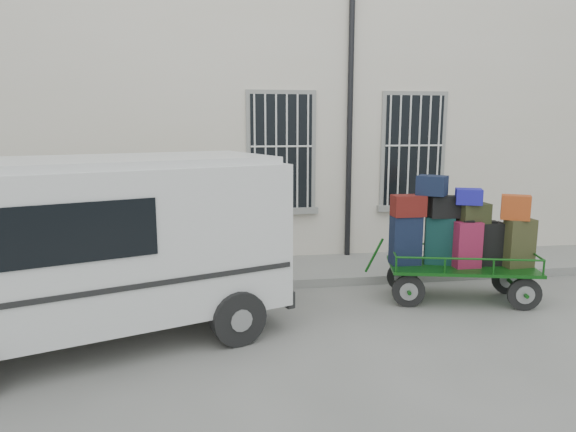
# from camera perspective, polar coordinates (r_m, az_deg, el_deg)

# --- Properties ---
(ground) EXTENTS (80.00, 80.00, 0.00)m
(ground) POSITION_cam_1_polar(r_m,az_deg,el_deg) (7.72, 5.41, -11.00)
(ground) COLOR #63635F
(ground) RESTS_ON ground
(building) EXTENTS (24.00, 5.15, 6.00)m
(building) POSITION_cam_1_polar(r_m,az_deg,el_deg) (12.61, -0.55, 11.14)
(building) COLOR beige
(building) RESTS_ON ground
(sidewalk) EXTENTS (24.00, 1.70, 0.15)m
(sidewalk) POSITION_cam_1_polar(r_m,az_deg,el_deg) (9.74, 2.26, -5.99)
(sidewalk) COLOR gray
(sidewalk) RESTS_ON ground
(luggage_cart) EXTENTS (2.68, 1.52, 2.00)m
(luggage_cart) POSITION_cam_1_polar(r_m,az_deg,el_deg) (8.51, 18.44, -2.54)
(luggage_cart) COLOR black
(luggage_cart) RESTS_ON ground
(van) EXTENTS (5.07, 3.43, 2.37)m
(van) POSITION_cam_1_polar(r_m,az_deg,el_deg) (6.91, -20.63, -2.38)
(van) COLOR silver
(van) RESTS_ON ground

